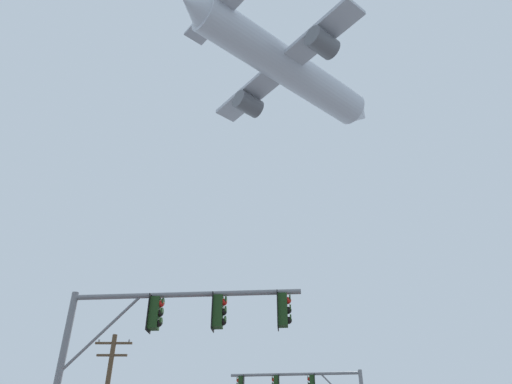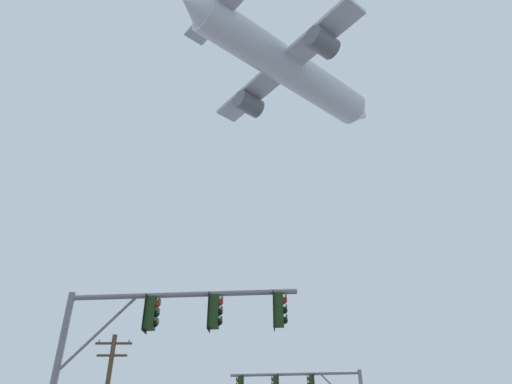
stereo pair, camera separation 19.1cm
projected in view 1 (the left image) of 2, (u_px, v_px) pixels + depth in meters
name	position (u px, v px, depth m)	size (l,w,h in m)	color
signal_pole_near	(157.00, 340.00, 13.07)	(6.66, 0.84, 6.37)	slate
airplane	(286.00, 67.00, 53.04)	(23.35, 20.13, 7.50)	#B7BCC6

